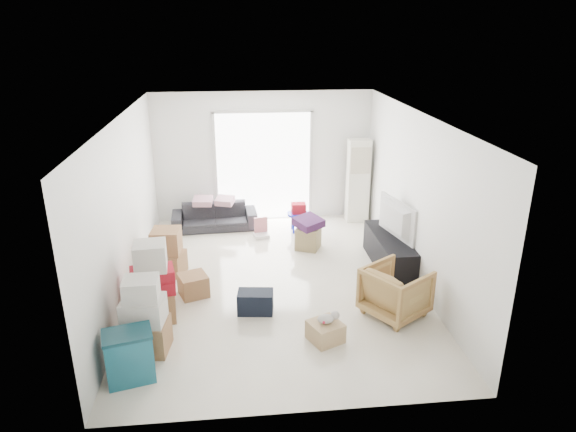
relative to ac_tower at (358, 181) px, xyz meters
The scene contains 21 objects.
room_shell 3.32m from the ac_tower, 126.35° to the right, with size 4.98×6.48×3.18m.
sliding_door 2.01m from the ac_tower, behind, with size 2.10×0.04×2.33m.
ac_tower is the anchor object (origin of this frame).
tv_console 2.32m from the ac_tower, 88.72° to the right, with size 0.49×1.65×0.55m, color black.
television 2.25m from the ac_tower, 88.72° to the right, with size 1.10×0.64×0.14m, color black.
sofa 3.05m from the ac_tower, behind, with size 1.71×0.50×0.67m, color #2A2A30.
pillow_left 3.22m from the ac_tower, behind, with size 0.38×0.30×0.12m, color #BA8897.
pillow_right 2.78m from the ac_tower, behind, with size 0.32×0.26×0.11m, color #BA8897.
armchair 3.83m from the ac_tower, 94.85° to the right, with size 0.79×0.74×0.81m, color tan.
storage_bins 6.24m from the ac_tower, 128.29° to the right, with size 0.63×0.51×0.64m.
box_stack_a 5.73m from the ac_tower, 131.03° to the right, with size 0.62×0.54×1.03m.
box_stack_b 5.14m from the ac_tower, 137.01° to the right, with size 0.66×0.63×1.15m.
box_stack_c 4.31m from the ac_tower, 150.32° to the right, with size 0.63×0.57×0.79m.
loose_box 4.43m from the ac_tower, 138.09° to the right, with size 0.41×0.41×0.34m, color olive.
duffel_bag 4.28m from the ac_tower, 123.37° to the right, with size 0.51×0.31×0.33m, color black.
ottoman 1.95m from the ac_tower, 132.49° to the right, with size 0.41×0.41×0.41m, color #958157.
blanket 1.87m from the ac_tower, 132.49° to the right, with size 0.45×0.45×0.14m, color #492255.
kids_table 1.47m from the ac_tower, 159.16° to the right, with size 0.46×0.46×0.60m.
toy_walker 2.32m from the ac_tower, 161.31° to the right, with size 0.33×0.30×0.38m.
wood_crate 4.62m from the ac_tower, 108.25° to the right, with size 0.40×0.40×0.27m, color tan.
plush_bunny 4.58m from the ac_tower, 107.88° to the right, with size 0.30×0.17×0.15m.
Camera 1 is at (-0.58, -7.42, 3.96)m, focal length 32.00 mm.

